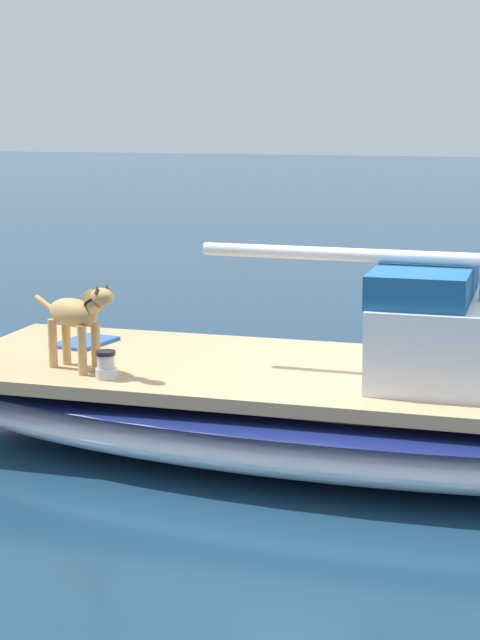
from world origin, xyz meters
The scene contains 5 objects.
ground_plane centered at (0.00, 0.00, 0.00)m, with size 120.00×120.00×0.00m, color navy.
sailboat_main centered at (0.00, 0.00, 0.34)m, with size 2.74×7.31×0.66m.
dog_tan centered at (0.61, -2.11, 1.08)m, with size 0.47×0.88×0.70m.
deck_winch centered at (0.77, -1.80, 0.76)m, with size 0.16×0.16×0.21m.
deck_towel centered at (-0.27, -2.49, 0.68)m, with size 0.56×0.36×0.03m, color blue.
Camera 1 is at (7.68, 1.53, 2.59)m, focal length 58.87 mm.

